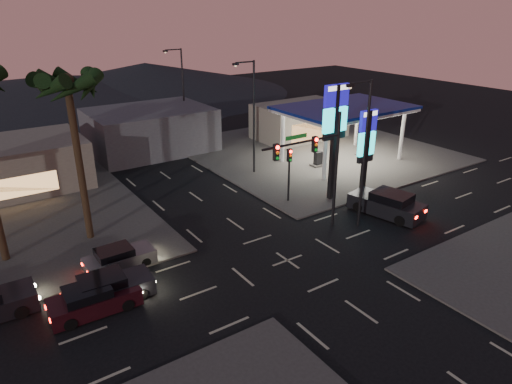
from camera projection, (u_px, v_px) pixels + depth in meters
ground at (287, 260)px, 27.43m from camera, size 140.00×140.00×0.00m
corner_lot_ne at (314, 151)px, 47.97m from camera, size 24.00×24.00×0.12m
gas_station at (345, 110)px, 43.01m from camera, size 12.20×8.20×5.47m
convenience_store at (300, 121)px, 52.11m from camera, size 10.00×6.00×4.00m
pylon_sign_tall at (335, 120)px, 33.64m from camera, size 2.20×0.35×9.00m
pylon_sign_short at (367, 141)px, 34.83m from camera, size 1.60×0.35×7.00m
traffic_signal_mast at (317, 158)px, 28.92m from camera, size 6.10×0.39×8.00m
pedestal_signal at (289, 166)px, 34.53m from camera, size 0.32×0.39×4.30m
streetlight_near at (363, 147)px, 29.56m from camera, size 2.14×0.25×10.00m
streetlight_mid at (252, 111)px, 39.51m from camera, size 2.14×0.25×10.00m
streetlight_far at (182, 89)px, 50.23m from camera, size 2.14×0.25×10.00m
palm_a at (69, 95)px, 26.45m from camera, size 4.41×4.41×10.86m
building_far_mid at (150, 130)px, 47.54m from camera, size 12.00×9.00×4.40m
hill_right at (146, 78)px, 80.22m from camera, size 50.00×50.00×5.00m
hill_center at (57, 88)px, 72.61m from camera, size 60.00×60.00×4.00m
car_lane_a_front at (108, 289)px, 23.47m from camera, size 4.62×2.09×1.48m
car_lane_a_mid at (93, 300)px, 22.63m from camera, size 4.51×2.00×1.45m
car_lane_b_front at (119, 259)px, 26.42m from camera, size 4.12×1.80×1.33m
suv_station at (387, 204)px, 33.16m from camera, size 3.29×5.65×1.78m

